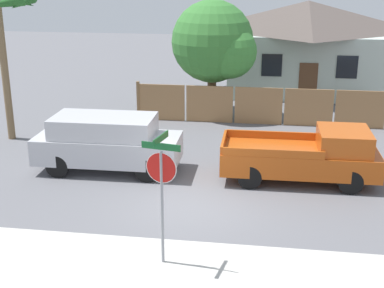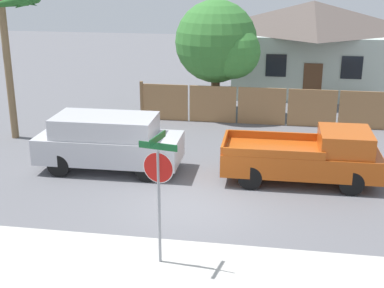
{
  "view_description": "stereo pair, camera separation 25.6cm",
  "coord_description": "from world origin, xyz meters",
  "px_view_note": "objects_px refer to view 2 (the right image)",
  "views": [
    {
      "loc": [
        2.09,
        -13.65,
        6.45
      ],
      "look_at": [
        -0.05,
        0.79,
        1.6
      ],
      "focal_mm": 50.0,
      "sensor_mm": 36.0,
      "label": 1
    },
    {
      "loc": [
        2.35,
        -13.61,
        6.45
      ],
      "look_at": [
        -0.05,
        0.79,
        1.6
      ],
      "focal_mm": 50.0,
      "sensor_mm": 36.0,
      "label": 2
    }
  ],
  "objects_px": {
    "oak_tree": "(220,44)",
    "stop_sign": "(159,178)",
    "red_suv": "(108,141)",
    "palm_tree": "(2,14)",
    "orange_pickup": "(308,157)",
    "house": "(311,45)"
  },
  "relations": [
    {
      "from": "stop_sign",
      "to": "orange_pickup",
      "type": "bearing_deg",
      "value": 68.58
    },
    {
      "from": "palm_tree",
      "to": "stop_sign",
      "type": "height_order",
      "value": "palm_tree"
    },
    {
      "from": "house",
      "to": "orange_pickup",
      "type": "distance_m",
      "value": 13.78
    },
    {
      "from": "house",
      "to": "stop_sign",
      "type": "relative_size",
      "value": 2.83
    },
    {
      "from": "orange_pickup",
      "to": "stop_sign",
      "type": "relative_size",
      "value": 1.59
    },
    {
      "from": "house",
      "to": "palm_tree",
      "type": "distance_m",
      "value": 16.26
    },
    {
      "from": "oak_tree",
      "to": "palm_tree",
      "type": "xyz_separation_m",
      "value": [
        -7.57,
        -4.75,
        1.55
      ]
    },
    {
      "from": "stop_sign",
      "to": "palm_tree",
      "type": "bearing_deg",
      "value": 144.25
    },
    {
      "from": "oak_tree",
      "to": "stop_sign",
      "type": "relative_size",
      "value": 1.68
    },
    {
      "from": "house",
      "to": "stop_sign",
      "type": "distance_m",
      "value": 19.59
    },
    {
      "from": "oak_tree",
      "to": "stop_sign",
      "type": "height_order",
      "value": "oak_tree"
    },
    {
      "from": "oak_tree",
      "to": "orange_pickup",
      "type": "distance_m",
      "value": 8.72
    },
    {
      "from": "red_suv",
      "to": "palm_tree",
      "type": "bearing_deg",
      "value": 149.14
    },
    {
      "from": "oak_tree",
      "to": "orange_pickup",
      "type": "height_order",
      "value": "oak_tree"
    },
    {
      "from": "palm_tree",
      "to": "oak_tree",
      "type": "bearing_deg",
      "value": 32.14
    },
    {
      "from": "stop_sign",
      "to": "red_suv",
      "type": "bearing_deg",
      "value": 129.47
    },
    {
      "from": "house",
      "to": "palm_tree",
      "type": "xyz_separation_m",
      "value": [
        -11.85,
        -10.89,
        2.32
      ]
    },
    {
      "from": "oak_tree",
      "to": "palm_tree",
      "type": "height_order",
      "value": "palm_tree"
    },
    {
      "from": "oak_tree",
      "to": "palm_tree",
      "type": "distance_m",
      "value": 9.07
    },
    {
      "from": "orange_pickup",
      "to": "stop_sign",
      "type": "height_order",
      "value": "stop_sign"
    },
    {
      "from": "oak_tree",
      "to": "stop_sign",
      "type": "bearing_deg",
      "value": -89.19
    },
    {
      "from": "palm_tree",
      "to": "red_suv",
      "type": "xyz_separation_m",
      "value": [
        4.79,
        -2.78,
        -3.78
      ]
    }
  ]
}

